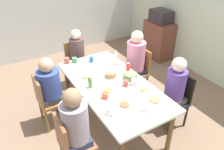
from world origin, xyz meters
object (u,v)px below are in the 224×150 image
object	(u,v)px
plate_1	(87,77)
plate_5	(116,64)
cup_6	(67,61)
cup_7	(105,96)
cup_5	(91,59)
bottle_2	(128,69)
bowl_1	(111,74)
microwave	(161,16)
cup_0	(145,108)
bottle_0	(90,82)
cup_4	(110,111)
chair_2	(177,97)
bowl_0	(131,75)
person_1	(76,125)
cup_3	(126,83)
person_0	(135,58)
person_4	(78,54)
cup_1	(75,60)
person_3	(50,86)
chair_4	(77,61)
chair_0	(138,69)
plate_0	(155,100)
chair_3	(47,99)
dining_table	(112,88)
person_2	(174,87)
plate_2	(125,105)
cup_2	(134,82)
side_cabinet	(158,40)
bottle_1	(116,56)
chair_1	(71,142)
plate_3	(144,90)

from	to	relation	value
plate_1	plate_5	distance (m)	0.61
cup_6	cup_7	xyz separation A→B (m)	(1.17, 0.08, -0.01)
cup_5	bottle_2	size ratio (longest dim) A/B	0.54
bowl_1	microwave	distance (m)	2.49
cup_0	bottle_0	world-z (taller)	bottle_0
cup_7	cup_4	bearing A→B (deg)	-18.49
chair_2	bowl_0	xyz separation A→B (m)	(-0.48, -0.55, 0.31)
chair_2	person_1	bearing A→B (deg)	-90.00
cup_3	person_0	bearing A→B (deg)	135.18
person_1	bowl_1	xyz separation A→B (m)	(-0.66, 0.86, 0.06)
bowl_1	person_4	bearing A→B (deg)	-175.91
plate_5	bowl_0	distance (m)	0.47
cup_1	microwave	bearing A→B (deg)	103.48
person_3	cup_4	distance (m)	1.14
chair_4	microwave	bearing A→B (deg)	92.49
person_3	person_1	bearing A→B (deg)	-0.03
chair_0	plate_0	bearing A→B (deg)	-27.65
chair_3	bowl_0	bearing A→B (deg)	66.67
dining_table	person_0	size ratio (longest dim) A/B	1.55
person_0	person_2	world-z (taller)	person_0
plate_2	microwave	distance (m)	3.05
cup_3	bottle_0	bearing A→B (deg)	-116.95
cup_2	person_1	bearing A→B (deg)	-73.63
plate_5	side_cabinet	distance (m)	2.14
chair_3	cup_6	size ratio (longest dim) A/B	7.22
cup_3	cup_7	distance (m)	0.41
chair_2	bottle_1	distance (m)	1.21
bottle_2	side_cabinet	size ratio (longest dim) A/B	0.22
plate_0	cup_0	size ratio (longest dim) A/B	2.32
person_1	bottle_0	size ratio (longest dim) A/B	6.79
plate_0	cup_5	xyz separation A→B (m)	(-1.40, -0.23, 0.03)
bowl_0	bottle_2	bearing A→B (deg)	164.14
cup_0	side_cabinet	world-z (taller)	side_cabinet
cup_1	bottle_0	xyz separation A→B (m)	(0.81, -0.10, 0.05)
chair_2	plate_5	size ratio (longest dim) A/B	4.43
chair_1	cup_2	world-z (taller)	chair_1
person_0	bottle_2	xyz separation A→B (m)	(0.39, -0.43, 0.10)
chair_2	cup_3	distance (m)	0.86
cup_1	cup_2	distance (m)	1.18
chair_4	microwave	world-z (taller)	microwave
plate_3	chair_4	bearing A→B (deg)	-170.20
person_2	person_0	bearing A→B (deg)	179.85
person_1	cup_5	world-z (taller)	person_1
cup_1	bottle_2	distance (m)	0.97
person_4	bowl_0	bearing A→B (deg)	13.77
chair_3	plate_1	xyz separation A→B (m)	(0.17, 0.62, 0.28)
chair_1	cup_3	xyz separation A→B (m)	(-0.34, 1.01, 0.31)
person_3	cup_5	xyz separation A→B (m)	(-0.27, 0.82, 0.10)
chair_1	cup_7	size ratio (longest dim) A/B	7.42
chair_0	cup_3	size ratio (longest dim) A/B	7.97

